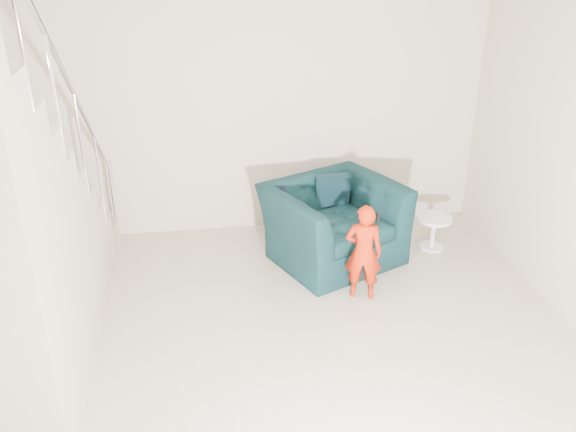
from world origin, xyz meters
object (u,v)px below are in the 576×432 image
Objects in this scene: toddler at (363,252)px; side_table at (433,227)px; staircase at (6,262)px; armchair at (334,223)px.

toddler reaches higher than side_table.
toddler is at bearing -141.04° from side_table.
toddler is 1.28m from side_table.
toddler is 2.93m from staircase.
staircase reaches higher than armchair.
staircase is at bearing 27.85° from toddler.
staircase is (-2.83, -0.60, 0.48)m from toddler.
toddler reaches higher than armchair.
armchair is 1.10m from side_table.
side_table is (1.09, 0.05, -0.15)m from armchair.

